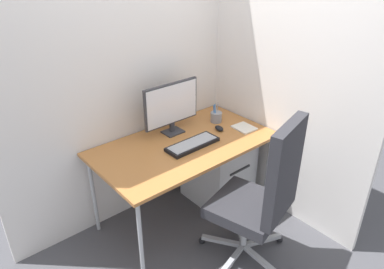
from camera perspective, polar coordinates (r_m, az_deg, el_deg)
The scene contains 11 objects.
ground_plane at distance 3.16m, azimuth -1.10°, elevation -12.72°, with size 8.00×8.00×0.00m, color #4C4C51.
wall_back at distance 2.81m, azimuth -6.90°, elevation 14.20°, with size 2.55×0.04×2.80m, color white.
wall_side_right at distance 2.88m, azimuth 12.38°, elevation 14.10°, with size 0.04×1.93×2.80m, color white.
desk at distance 2.77m, azimuth -1.23°, elevation -2.13°, with size 1.39×0.77×0.71m.
office_chair at distance 2.46m, azimuth 11.22°, elevation -9.29°, with size 0.65×0.64×1.14m.
filing_cabinet at distance 3.21m, azimuth 4.13°, elevation -5.49°, with size 0.46×0.52×0.59m.
monitor at distance 2.81m, azimuth -3.26°, elevation 4.62°, with size 0.50×0.13×0.41m.
keyboard at distance 2.70m, azimuth 0.08°, elevation -1.55°, with size 0.43×0.16×0.03m.
mouse at distance 2.94m, azimuth 4.33°, elevation 0.99°, with size 0.06×0.10×0.03m, color black.
pen_holder at distance 3.07m, azimuth 3.85°, elevation 2.82°, with size 0.10×0.10×0.17m.
notebook at distance 3.00m, azimuth 8.28°, elevation 1.06°, with size 0.15×0.17×0.01m, color silver.
Camera 1 is at (-1.51, -1.87, 2.05)m, focal length 33.62 mm.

